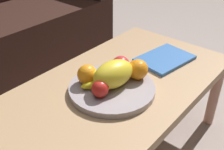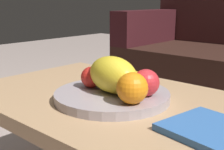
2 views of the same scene
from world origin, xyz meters
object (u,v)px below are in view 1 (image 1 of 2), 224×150
object	(u,v)px
fruit_bowl	(112,89)
melon_large_front	(113,74)
coffee_table	(117,93)
apple_front	(100,89)
orange_left	(87,75)
banana_bunch	(101,79)
magazine	(165,59)
apple_left	(121,65)
orange_front	(138,69)

from	to	relation	value
fruit_bowl	melon_large_front	size ratio (longest dim) A/B	1.93
coffee_table	apple_front	xyz separation A→B (m)	(-0.13, -0.03, 0.10)
orange_left	apple_front	distance (m)	0.10
coffee_table	banana_bunch	distance (m)	0.13
orange_left	melon_large_front	bearing A→B (deg)	-60.15
fruit_bowl	apple_front	bearing A→B (deg)	-173.94
magazine	fruit_bowl	bearing A→B (deg)	-175.94
apple_left	magazine	xyz separation A→B (m)	(0.25, -0.06, -0.05)
coffee_table	apple_left	size ratio (longest dim) A/B	14.14
banana_bunch	fruit_bowl	bearing A→B (deg)	-51.64
apple_left	banana_bunch	xyz separation A→B (m)	(-0.12, 0.00, -0.01)
apple_front	banana_bunch	size ratio (longest dim) A/B	0.39
orange_front	banana_bunch	xyz separation A→B (m)	(-0.14, 0.08, -0.01)
orange_left	apple_front	xyz separation A→B (m)	(-0.03, -0.09, -0.01)
melon_large_front	banana_bunch	bearing A→B (deg)	131.40
apple_front	fruit_bowl	bearing A→B (deg)	6.06
apple_front	apple_left	xyz separation A→B (m)	(0.17, 0.04, 0.01)
apple_left	magazine	size ratio (longest dim) A/B	0.30
fruit_bowl	coffee_table	bearing A→B (deg)	19.66
banana_bunch	melon_large_front	bearing A→B (deg)	-48.60
fruit_bowl	magazine	distance (m)	0.35
apple_left	magazine	distance (m)	0.27
magazine	melon_large_front	bearing A→B (deg)	-175.58
apple_left	banana_bunch	distance (m)	0.12
orange_front	apple_front	distance (m)	0.19
fruit_bowl	orange_front	bearing A→B (deg)	-21.62
coffee_table	banana_bunch	size ratio (longest dim) A/B	6.51
magazine	apple_left	bearing A→B (deg)	174.87
coffee_table	banana_bunch	xyz separation A→B (m)	(-0.08, 0.01, 0.10)
apple_left	fruit_bowl	bearing A→B (deg)	-160.74
melon_large_front	apple_front	distance (m)	0.09
coffee_table	magazine	size ratio (longest dim) A/B	4.28
melon_large_front	orange_front	distance (m)	0.11
coffee_table	apple_front	distance (m)	0.17
fruit_bowl	orange_left	distance (m)	0.11
banana_bunch	magazine	distance (m)	0.38
coffee_table	orange_front	distance (m)	0.14
melon_large_front	orange_front	xyz separation A→B (m)	(0.10, -0.04, -0.01)
fruit_bowl	apple_front	distance (m)	0.09
orange_front	banana_bunch	size ratio (longest dim) A/B	0.50
fruit_bowl	apple_left	world-z (taller)	apple_left
banana_bunch	magazine	bearing A→B (deg)	-9.69
orange_left	magazine	distance (m)	0.42
orange_front	orange_left	distance (m)	0.20
orange_left	apple_left	size ratio (longest dim) A/B	1.04
fruit_bowl	magazine	world-z (taller)	fruit_bowl
magazine	apple_front	bearing A→B (deg)	-173.95
melon_large_front	fruit_bowl	bearing A→B (deg)	154.17
fruit_bowl	orange_front	size ratio (longest dim) A/B	4.09
orange_front	apple_left	size ratio (longest dim) A/B	1.09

